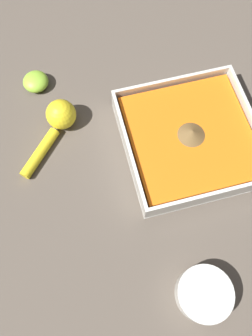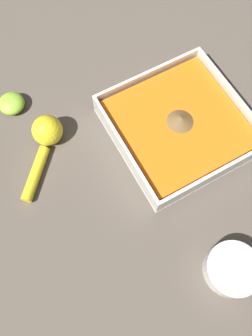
# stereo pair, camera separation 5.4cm
# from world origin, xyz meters

# --- Properties ---
(ground_plane) EXTENTS (4.00, 4.00, 0.00)m
(ground_plane) POSITION_xyz_m (0.00, 0.00, 0.00)
(ground_plane) COLOR brown
(square_dish) EXTENTS (0.24, 0.24, 0.05)m
(square_dish) POSITION_xyz_m (-0.01, -0.01, 0.02)
(square_dish) COLOR silver
(square_dish) RESTS_ON ground_plane
(spice_bowl) EXTENTS (0.09, 0.09, 0.03)m
(spice_bowl) POSITION_xyz_m (0.25, -0.07, 0.02)
(spice_bowl) COLOR silver
(spice_bowl) RESTS_ON ground_plane
(lemon_squeezer) EXTENTS (0.13, 0.13, 0.06)m
(lemon_squeezer) POSITION_xyz_m (-0.10, -0.24, 0.03)
(lemon_squeezer) COLOR yellow
(lemon_squeezer) RESTS_ON ground_plane
(lemon_half) EXTENTS (0.05, 0.05, 0.03)m
(lemon_half) POSITION_xyz_m (-0.21, -0.26, 0.01)
(lemon_half) COLOR #93CC38
(lemon_half) RESTS_ON ground_plane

